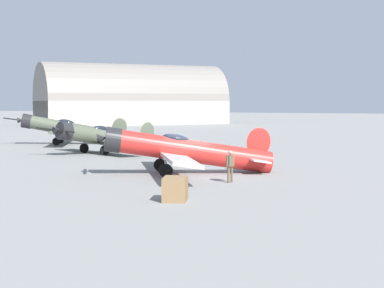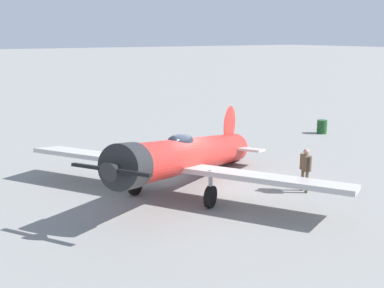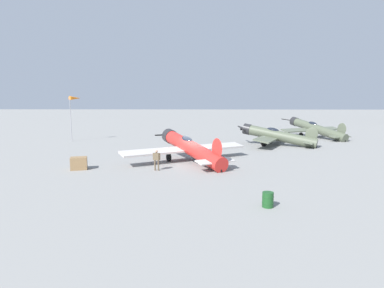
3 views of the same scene
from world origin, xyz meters
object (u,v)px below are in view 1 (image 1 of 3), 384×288
airplane_far_line (72,130)px  equipment_crate (175,189)px  airplane_mid_apron (106,138)px  airplane_foreground (183,151)px  ground_crew_mechanic (230,163)px

airplane_far_line → equipment_crate: size_ratio=6.84×
airplane_mid_apron → airplane_foreground: bearing=73.2°
ground_crew_mechanic → equipment_crate: (6.69, -0.19, -0.52)m
airplane_mid_apron → airplane_far_line: bearing=-106.8°
airplane_foreground → equipment_crate: bearing=79.9°
airplane_mid_apron → airplane_far_line: (-8.12, -8.93, 0.19)m
equipment_crate → airplane_foreground: bearing=-158.3°
ground_crew_mechanic → airplane_mid_apron: bearing=-25.7°
ground_crew_mechanic → airplane_far_line: bearing=-26.4°
airplane_far_line → airplane_foreground: bearing=109.5°
ground_crew_mechanic → equipment_crate: bearing=103.0°
airplane_mid_apron → ground_crew_mechanic: airplane_mid_apron is taller
airplane_foreground → ground_crew_mechanic: airplane_foreground is taller
airplane_mid_apron → ground_crew_mechanic: size_ratio=5.95×
airplane_far_line → equipment_crate: airplane_far_line is taller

